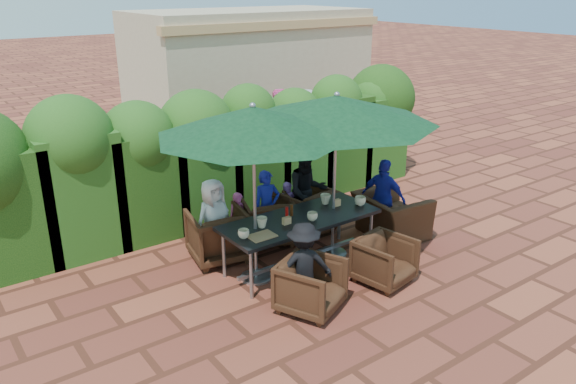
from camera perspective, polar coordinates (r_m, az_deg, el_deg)
ground at (r=8.31m, az=1.86°, el=-7.11°), size 80.00×80.00×0.00m
dining_table at (r=7.92m, az=1.24°, el=-3.14°), size 2.30×0.90×0.75m
umbrella_left at (r=7.08m, az=-3.59°, el=7.11°), size 2.51×2.51×2.46m
umbrella_right at (r=7.81m, az=4.94°, el=8.35°), size 2.82×2.82×2.46m
chair_far_left at (r=8.28m, az=-7.10°, el=-4.15°), size 0.94×0.90×0.83m
chair_far_mid at (r=8.76m, az=-2.07°, el=-2.69°), size 0.97×0.94×0.80m
chair_far_right at (r=9.09m, az=1.72°, el=-1.71°), size 0.89×0.84×0.83m
chair_near_left at (r=7.01m, az=2.36°, el=-9.27°), size 0.93×0.91×0.74m
chair_near_right at (r=7.73m, az=9.82°, el=-6.69°), size 0.79×0.76×0.71m
chair_end_right at (r=9.12m, az=10.49°, el=-1.67°), size 0.79×1.12×0.92m
adult_far_left at (r=8.19m, az=-7.53°, el=-2.88°), size 0.66×0.45×1.25m
adult_far_mid at (r=8.72m, az=-2.15°, el=-1.51°), size 0.48×0.43×1.16m
adult_far_right at (r=9.00m, az=1.93°, el=0.05°), size 0.77×0.61×1.41m
adult_near_left at (r=6.98m, az=1.59°, el=-7.53°), size 0.81×0.60×1.14m
adult_end_right at (r=9.05m, az=9.67°, el=-0.60°), size 0.60×0.83×1.27m
child_left at (r=8.67m, az=-5.01°, el=-2.79°), size 0.38×0.34×0.86m
child_right at (r=9.07m, az=0.03°, el=-1.63°), size 0.36×0.32×0.87m
pedestrian_a at (r=11.97m, az=-4.13°, el=5.86°), size 1.59×1.34×1.66m
pedestrian_b at (r=12.80m, az=-1.06°, el=6.82°), size 0.83×0.56×1.64m
pedestrian_c at (r=13.26m, az=1.92°, el=7.08°), size 1.01×1.02×1.54m
cup_a at (r=7.27m, az=-4.53°, el=-4.26°), size 0.15×0.15×0.12m
cup_b at (r=7.57m, az=-2.68°, el=-3.10°), size 0.15×0.15×0.14m
cup_c at (r=7.79m, az=2.49°, el=-2.49°), size 0.15×0.15×0.12m
cup_d at (r=8.37m, az=3.82°, el=-0.73°), size 0.16×0.16×0.15m
cup_e at (r=8.37m, az=7.33°, el=-0.91°), size 0.17×0.17×0.13m
ketchup_bottle at (r=7.84m, az=-0.12°, el=-2.12°), size 0.04×0.04×0.17m
sauce_bottle at (r=7.93m, az=0.36°, el=-1.84°), size 0.04×0.04×0.17m
serving_tray at (r=7.32m, az=-2.67°, el=-4.49°), size 0.35×0.25×0.02m
number_block_left at (r=7.67m, az=-0.14°, el=-2.92°), size 0.12×0.06×0.10m
number_block_right at (r=8.31m, az=4.95°, el=-1.10°), size 0.12×0.06×0.10m
hedge_wall at (r=9.51m, az=-8.05°, el=4.65°), size 9.10×1.60×2.40m
building at (r=15.27m, az=-3.96°, el=12.03°), size 6.20×3.08×3.20m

